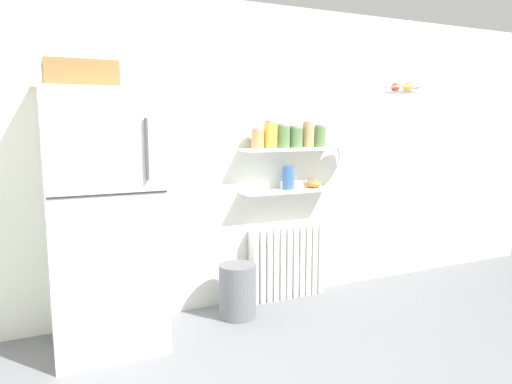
% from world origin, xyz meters
% --- Properties ---
extents(ground_plane, '(7.04, 7.04, 0.00)m').
position_xyz_m(ground_plane, '(0.00, 0.50, 0.00)').
color(ground_plane, slate).
extents(back_wall, '(7.04, 0.10, 2.60)m').
position_xyz_m(back_wall, '(0.00, 2.05, 1.30)').
color(back_wall, silver).
rests_on(back_wall, ground_plane).
extents(refrigerator, '(0.75, 0.74, 1.98)m').
position_xyz_m(refrigerator, '(-1.28, 1.65, 0.95)').
color(refrigerator, silver).
rests_on(refrigerator, ground_plane).
extents(radiator, '(0.72, 0.12, 0.66)m').
position_xyz_m(radiator, '(0.35, 1.92, 0.33)').
color(radiator, white).
rests_on(radiator, ground_plane).
extents(wall_shelf_lower, '(0.89, 0.22, 0.02)m').
position_xyz_m(wall_shelf_lower, '(0.35, 1.89, 1.00)').
color(wall_shelf_lower, white).
extents(wall_shelf_upper, '(0.89, 0.22, 0.02)m').
position_xyz_m(wall_shelf_upper, '(0.35, 1.89, 1.37)').
color(wall_shelf_upper, white).
extents(storage_jar_0, '(0.11, 0.11, 0.17)m').
position_xyz_m(storage_jar_0, '(0.03, 1.89, 1.46)').
color(storage_jar_0, tan).
rests_on(storage_jar_0, wall_shelf_upper).
extents(storage_jar_1, '(0.12, 0.12, 0.24)m').
position_xyz_m(storage_jar_1, '(0.16, 1.89, 1.50)').
color(storage_jar_1, yellow).
rests_on(storage_jar_1, wall_shelf_upper).
extents(storage_jar_2, '(0.11, 0.11, 0.21)m').
position_xyz_m(storage_jar_2, '(0.28, 1.89, 1.48)').
color(storage_jar_2, '#5B7F4C').
rests_on(storage_jar_2, wall_shelf_upper).
extents(storage_jar_3, '(0.12, 0.12, 0.19)m').
position_xyz_m(storage_jar_3, '(0.41, 1.89, 1.47)').
color(storage_jar_3, '#5B7F4C').
rests_on(storage_jar_3, wall_shelf_upper).
extents(storage_jar_4, '(0.10, 0.10, 0.23)m').
position_xyz_m(storage_jar_4, '(0.53, 1.89, 1.49)').
color(storage_jar_4, tan).
rests_on(storage_jar_4, wall_shelf_upper).
extents(storage_jar_5, '(0.11, 0.11, 0.20)m').
position_xyz_m(storage_jar_5, '(0.66, 1.89, 1.48)').
color(storage_jar_5, '#5B7F4C').
rests_on(storage_jar_5, wall_shelf_upper).
extents(vase, '(0.11, 0.11, 0.21)m').
position_xyz_m(vase, '(0.33, 1.89, 1.11)').
color(vase, '#38609E').
rests_on(vase, wall_shelf_lower).
extents(shelf_bowl, '(0.15, 0.15, 0.07)m').
position_xyz_m(shelf_bowl, '(0.60, 1.89, 1.04)').
color(shelf_bowl, orange).
rests_on(shelf_bowl, wall_shelf_lower).
extents(trash_bin, '(0.31, 0.31, 0.44)m').
position_xyz_m(trash_bin, '(-0.24, 1.69, 0.22)').
color(trash_bin, slate).
rests_on(trash_bin, ground_plane).
extents(hanging_fruit_basket, '(0.33, 0.33, 0.09)m').
position_xyz_m(hanging_fruit_basket, '(1.17, 1.43, 1.88)').
color(hanging_fruit_basket, '#B2B2B7').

